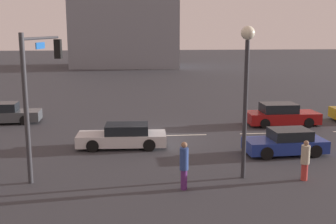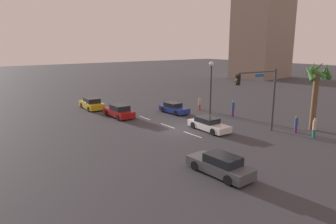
# 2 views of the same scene
# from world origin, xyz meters

# --- Properties ---
(ground_plane) EXTENTS (220.00, 220.00, 0.00)m
(ground_plane) POSITION_xyz_m (0.00, 0.00, 0.00)
(ground_plane) COLOR #333338
(lane_stripe_2) EXTENTS (2.37, 0.14, 0.01)m
(lane_stripe_2) POSITION_xyz_m (-6.35, 0.00, 0.01)
(lane_stripe_2) COLOR silver
(lane_stripe_2) RESTS_ON ground_plane
(lane_stripe_3) EXTENTS (2.41, 0.14, 0.01)m
(lane_stripe_3) POSITION_xyz_m (-1.92, 0.00, 0.01)
(lane_stripe_3) COLOR silver
(lane_stripe_3) RESTS_ON ground_plane
(lane_stripe_4) EXTENTS (2.52, 0.14, 0.01)m
(lane_stripe_4) POSITION_xyz_m (2.04, 0.00, 0.01)
(lane_stripe_4) COLOR silver
(lane_stripe_4) RESTS_ON ground_plane
(car_0) EXTENTS (4.66, 1.97, 1.45)m
(car_0) POSITION_xyz_m (-8.51, -2.12, 0.67)
(car_0) COLOR maroon
(car_0) RESTS_ON ground_plane
(car_1) EXTENTS (4.76, 1.96, 1.26)m
(car_1) POSITION_xyz_m (1.82, 2.26, 0.59)
(car_1) COLOR silver
(car_1) RESTS_ON ground_plane
(car_2) EXTENTS (4.68, 1.92, 1.38)m
(car_2) POSITION_xyz_m (9.87, -4.51, 0.63)
(car_2) COLOR #474C51
(car_2) RESTS_ON ground_plane
(car_4) EXTENTS (4.09, 1.93, 1.28)m
(car_4) POSITION_xyz_m (-6.36, 4.29, 0.59)
(car_4) COLOR navy
(car_4) RESTS_ON ground_plane
(traffic_signal) EXTENTS (0.89, 5.00, 6.06)m
(traffic_signal) POSITION_xyz_m (5.32, 5.57, 4.12)
(traffic_signal) COLOR #38383D
(traffic_signal) RESTS_ON ground_plane
(streetlamp) EXTENTS (0.56, 0.56, 6.32)m
(streetlamp) POSITION_xyz_m (-3.28, 7.48, 4.41)
(streetlamp) COLOR #2D2D33
(streetlamp) RESTS_ON ground_plane
(pedestrian_0) EXTENTS (0.48, 0.48, 1.93)m
(pedestrian_0) POSITION_xyz_m (-0.62, 8.56, 1.03)
(pedestrian_0) COLOR #59266B
(pedestrian_0) RESTS_ON ground_plane
(pedestrian_2) EXTENTS (0.51, 0.51, 1.71)m
(pedestrian_2) POSITION_xyz_m (-5.75, 8.01, 0.89)
(pedestrian_2) COLOR #BF3833
(pedestrian_2) RESTS_ON ground_plane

